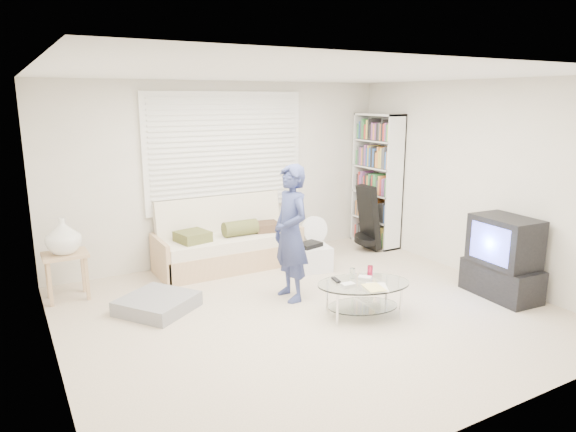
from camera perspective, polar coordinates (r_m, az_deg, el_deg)
ground at (r=5.68m, az=2.37°, el=-10.61°), size 5.00×5.00×0.00m
room_shell at (r=5.65m, az=-0.06°, el=6.46°), size 5.02×4.52×2.51m
window_blinds at (r=7.20m, az=-6.89°, el=7.13°), size 2.32×0.08×1.62m
futon_sofa at (r=7.08m, az=-6.74°, el=-3.19°), size 1.95×0.79×0.95m
grey_floor_pillow at (r=5.86m, az=-14.31°, el=-9.41°), size 0.98×0.98×0.16m
side_table at (r=6.33m, az=-23.69°, el=-2.42°), size 0.48×0.39×0.96m
bookshelf at (r=8.10m, az=9.82°, el=3.90°), size 0.32×0.86×2.04m
guitar_case at (r=7.82m, az=8.89°, el=-0.73°), size 0.36×0.37×0.99m
floor_fan at (r=7.30m, az=2.81°, el=-2.07°), size 0.39×0.26×0.65m
storage_bin at (r=6.92m, az=2.38°, el=-4.67°), size 0.62×0.49×0.39m
tv_unit at (r=6.45m, az=22.78°, el=-4.36°), size 0.54×0.90×0.95m
coffee_table at (r=5.54m, az=8.35°, el=-8.05°), size 1.14×0.91×0.49m
standing_person at (r=5.80m, az=0.32°, el=-1.92°), size 0.38×0.57×1.56m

